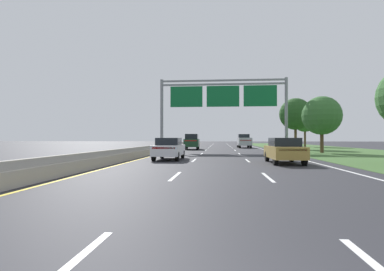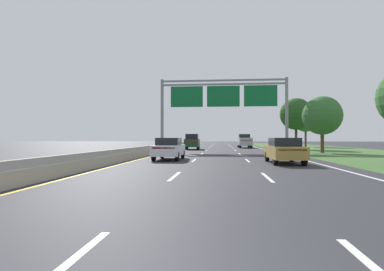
{
  "view_description": "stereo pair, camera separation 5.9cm",
  "coord_description": "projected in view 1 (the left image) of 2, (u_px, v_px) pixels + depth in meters",
  "views": [
    {
      "loc": [
        -0.03,
        -1.88,
        1.55
      ],
      "look_at": [
        -2.01,
        19.64,
        1.74
      ],
      "focal_mm": 28.68,
      "sensor_mm": 36.0,
      "label": 1
    },
    {
      "loc": [
        0.03,
        -1.88,
        1.55
      ],
      "look_at": [
        -2.01,
        19.64,
        1.74
      ],
      "focal_mm": 28.68,
      "sensor_mm": 36.0,
      "label": 2
    }
  ],
  "objects": [
    {
      "name": "ground_plane",
      "position": [
        220.0,
        151.0,
        36.71
      ],
      "size": [
        220.0,
        220.0,
        0.0
      ],
      "primitive_type": "plane",
      "color": "#2B2B30"
    },
    {
      "name": "car_white_left_lane_sedan",
      "position": [
        169.0,
        148.0,
        22.04
      ],
      "size": [
        1.82,
        4.4,
        1.57
      ],
      "rotation": [
        0.0,
        0.0,
        1.57
      ],
      "color": "silver",
      "rests_on": "ground"
    },
    {
      "name": "pickup_truck_silver",
      "position": [
        244.0,
        141.0,
        49.23
      ],
      "size": [
        2.07,
        5.43,
        2.2
      ],
      "rotation": [
        0.0,
        0.0,
        1.58
      ],
      "color": "#B2B5BA",
      "rests_on": "ground"
    },
    {
      "name": "lane_striping",
      "position": [
        220.0,
        151.0,
        36.25
      ],
      "size": [
        11.96,
        106.0,
        0.01
      ],
      "color": "white",
      "rests_on": "ground"
    },
    {
      "name": "median_barrier_concrete",
      "position": [
        166.0,
        148.0,
        37.32
      ],
      "size": [
        0.6,
        110.0,
        0.85
      ],
      "color": "#A8A399",
      "rests_on": "ground"
    },
    {
      "name": "roadside_tree_far",
      "position": [
        295.0,
        114.0,
        42.69
      ],
      "size": [
        4.43,
        4.43,
        7.13
      ],
      "color": "#4C3823",
      "rests_on": "ground"
    },
    {
      "name": "roadside_tree_distant",
      "position": [
        305.0,
        120.0,
        54.74
      ],
      "size": [
        4.35,
        4.35,
        7.03
      ],
      "color": "#4C3823",
      "rests_on": "ground"
    },
    {
      "name": "car_darkgreen_left_lane_suv",
      "position": [
        192.0,
        141.0,
        42.04
      ],
      "size": [
        2.03,
        4.75,
        2.11
      ],
      "rotation": [
        0.0,
        0.0,
        1.6
      ],
      "color": "#193D23",
      "rests_on": "ground"
    },
    {
      "name": "grass_verge_right",
      "position": [
        341.0,
        151.0,
        35.43
      ],
      "size": [
        14.0,
        110.0,
        0.02
      ],
      "primitive_type": "cube",
      "color": "#3D602D",
      "rests_on": "ground"
    },
    {
      "name": "overhead_sign_gantry",
      "position": [
        223.0,
        99.0,
        36.22
      ],
      "size": [
        15.06,
        0.42,
        8.63
      ],
      "color": "gray",
      "rests_on": "ground"
    },
    {
      "name": "roadside_tree_mid",
      "position": [
        322.0,
        116.0,
        32.09
      ],
      "size": [
        4.05,
        4.05,
        5.95
      ],
      "color": "#4C3823",
      "rests_on": "ground"
    },
    {
      "name": "car_gold_right_lane_sedan",
      "position": [
        284.0,
        150.0,
        18.85
      ],
      "size": [
        1.86,
        4.41,
        1.57
      ],
      "rotation": [
        0.0,
        0.0,
        1.58
      ],
      "color": "#A38438",
      "rests_on": "ground"
    }
  ]
}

